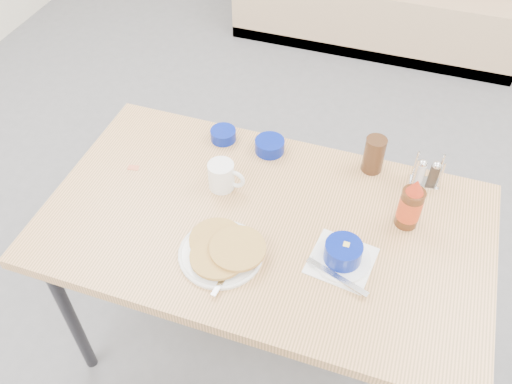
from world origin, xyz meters
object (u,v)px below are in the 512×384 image
(butter_bowl, at_px, (270,146))
(grits_setting, at_px, (343,255))
(coffee_mug, at_px, (222,176))
(pancake_plate, at_px, (223,251))
(dining_table, at_px, (265,233))
(creamer_bowl, at_px, (223,135))
(amber_tumbler, at_px, (374,155))
(syrup_bottle, at_px, (410,205))
(condiment_caddy, at_px, (427,174))

(butter_bowl, bearing_deg, grits_setting, -48.49)
(coffee_mug, bearing_deg, pancake_plate, -69.03)
(grits_setting, bearing_deg, coffee_mug, 158.41)
(dining_table, bearing_deg, creamer_bowl, 129.38)
(amber_tumbler, xyz_separation_m, syrup_bottle, (0.15, -0.21, 0.02))
(butter_bowl, bearing_deg, syrup_bottle, -19.97)
(creamer_bowl, bearing_deg, dining_table, -50.62)
(amber_tumbler, bearing_deg, coffee_mug, -151.82)
(coffee_mug, bearing_deg, butter_bowl, 67.00)
(butter_bowl, xyz_separation_m, syrup_bottle, (0.51, -0.18, 0.06))
(coffee_mug, xyz_separation_m, grits_setting, (0.44, -0.17, -0.02))
(dining_table, relative_size, butter_bowl, 13.36)
(pancake_plate, xyz_separation_m, butter_bowl, (-0.01, 0.48, 0.00))
(pancake_plate, bearing_deg, creamer_bowl, 110.90)
(grits_setting, height_order, creamer_bowl, grits_setting)
(dining_table, xyz_separation_m, pancake_plate, (-0.08, -0.17, 0.08))
(condiment_caddy, bearing_deg, syrup_bottle, -107.76)
(condiment_caddy, distance_m, syrup_bottle, 0.21)
(pancake_plate, relative_size, condiment_caddy, 2.40)
(condiment_caddy, height_order, syrup_bottle, syrup_bottle)
(creamer_bowl, bearing_deg, syrup_bottle, -15.46)
(condiment_caddy, bearing_deg, coffee_mug, -167.46)
(coffee_mug, relative_size, butter_bowl, 1.21)
(coffee_mug, relative_size, condiment_caddy, 1.11)
(dining_table, bearing_deg, condiment_caddy, 36.11)
(creamer_bowl, distance_m, butter_bowl, 0.18)
(butter_bowl, bearing_deg, coffee_mug, -113.00)
(dining_table, height_order, grits_setting, grits_setting)
(creamer_bowl, bearing_deg, grits_setting, -37.15)
(butter_bowl, height_order, amber_tumbler, amber_tumbler)
(pancake_plate, bearing_deg, butter_bowl, 90.98)
(butter_bowl, relative_size, syrup_bottle, 0.56)
(coffee_mug, height_order, condiment_caddy, condiment_caddy)
(amber_tumbler, height_order, condiment_caddy, amber_tumbler)
(pancake_plate, xyz_separation_m, syrup_bottle, (0.50, 0.30, 0.06))
(amber_tumbler, height_order, syrup_bottle, syrup_bottle)
(grits_setting, relative_size, amber_tumbler, 1.61)
(dining_table, xyz_separation_m, creamer_bowl, (-0.26, 0.32, 0.08))
(dining_table, xyz_separation_m, syrup_bottle, (0.42, 0.13, 0.14))
(condiment_caddy, bearing_deg, amber_tumbler, 169.61)
(grits_setting, height_order, butter_bowl, grits_setting)
(pancake_plate, height_order, condiment_caddy, condiment_caddy)
(pancake_plate, xyz_separation_m, condiment_caddy, (0.53, 0.50, 0.02))
(grits_setting, height_order, syrup_bottle, syrup_bottle)
(pancake_plate, bearing_deg, condiment_caddy, 43.05)
(creamer_bowl, relative_size, amber_tumbler, 0.70)
(dining_table, relative_size, coffee_mug, 11.02)
(creamer_bowl, xyz_separation_m, syrup_bottle, (0.68, -0.19, 0.06))
(grits_setting, height_order, amber_tumbler, amber_tumbler)
(syrup_bottle, bearing_deg, creamer_bowl, 164.54)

